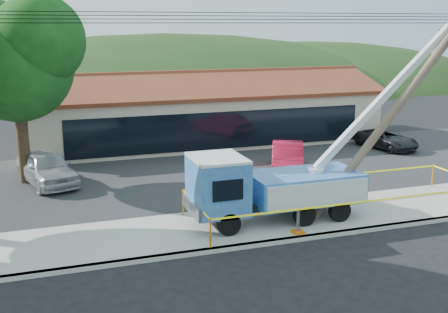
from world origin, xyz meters
name	(u,v)px	position (x,y,z in m)	size (l,w,h in m)	color
ground	(265,273)	(0.00, 0.00, 0.00)	(120.00, 120.00, 0.00)	black
curb	(241,246)	(0.00, 2.10, 0.07)	(60.00, 0.25, 0.15)	#ACA8A1
sidewalk	(223,228)	(0.00, 4.00, 0.07)	(60.00, 4.00, 0.15)	#ACA8A1
parking_lot	(172,176)	(0.00, 12.00, 0.05)	(60.00, 12.00, 0.10)	#28282B
strip_mall	(202,113)	(4.00, 19.98, 1.88)	(22.50, 8.53, 4.67)	#BCAD95
tree_lot	(16,54)	(-7.00, 13.00, 6.21)	(6.30, 5.60, 8.94)	#332316
hill_center	(167,85)	(10.00, 55.00, 0.00)	(89.60, 64.00, 32.00)	#1A3212
hill_east	(308,80)	(30.00, 55.00, 0.00)	(72.80, 52.00, 26.00)	#1A3212
utility_truck	(273,183)	(2.05, 4.06, 1.61)	(11.78, 3.63, 8.09)	black
leaning_pole	(400,104)	(7.29, 3.71, 4.49)	(6.84, 1.92, 8.07)	brown
caution_tape	(339,194)	(4.90, 3.95, 0.94)	(12.07, 3.66, 1.06)	orange
car_silver	(48,186)	(-6.04, 12.29, 0.00)	(1.91, 4.75, 1.62)	#A9AAB0
car_red	(287,173)	(5.82, 10.71, 0.00)	(1.57, 4.51, 1.49)	#A8102E
car_dark	(386,150)	(13.92, 13.70, 0.00)	(1.93, 4.19, 1.16)	black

